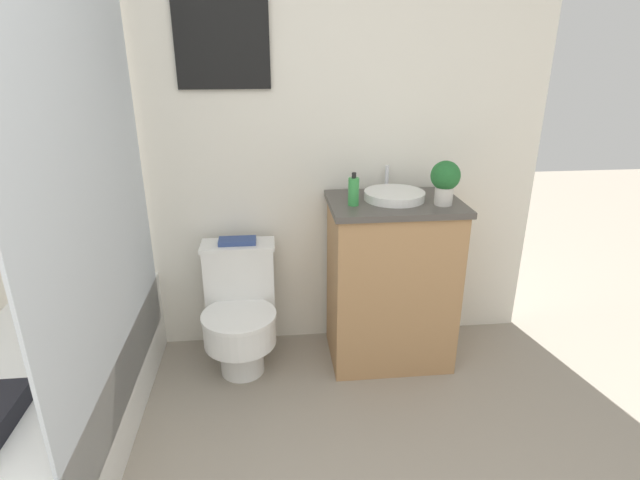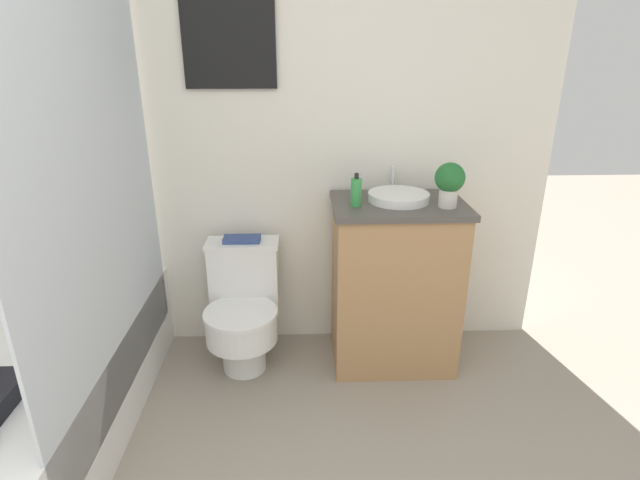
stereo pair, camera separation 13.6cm
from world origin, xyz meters
name	(u,v)px [view 1 (the left image)]	position (x,y,z in m)	size (l,w,h in m)	color
wall_back	(233,114)	(0.00, 2.32, 1.25)	(3.17, 0.07, 2.50)	silver
shower_area	(52,386)	(-0.75, 1.57, 0.28)	(0.64, 1.44, 1.98)	white
toilet	(240,311)	(-0.01, 2.05, 0.32)	(0.37, 0.49, 0.64)	white
vanity	(391,282)	(0.76, 2.05, 0.44)	(0.64, 0.45, 0.87)	#AD7F51
sink	(394,195)	(0.76, 2.08, 0.89)	(0.29, 0.33, 0.13)	white
soap_bottle	(354,191)	(0.55, 2.00, 0.94)	(0.05, 0.05, 0.15)	green
potted_plant	(445,179)	(0.97, 1.97, 0.99)	(0.14, 0.14, 0.21)	beige
book_on_tank	(237,241)	(-0.01, 2.16, 0.65)	(0.19, 0.09, 0.02)	#33477F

